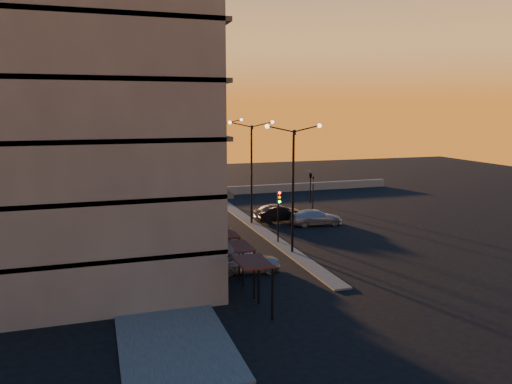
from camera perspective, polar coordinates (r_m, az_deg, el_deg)
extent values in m
plane|color=black|center=(37.23, 4.15, -7.00)|extent=(120.00, 120.00, 0.00)
cube|color=#454543|center=(38.61, -12.87, -6.52)|extent=(5.00, 40.00, 0.12)
cube|color=#454543|center=(46.32, -0.51, -3.59)|extent=(1.20, 36.00, 0.12)
cube|color=slate|center=(61.87, -3.20, 0.15)|extent=(44.00, 0.50, 1.00)
cylinder|color=#645E58|center=(35.08, -19.16, 12.16)|extent=(14.00, 14.00, 25.00)
cube|color=#645E58|center=(30.09, -19.31, 12.67)|extent=(14.00, 10.00, 25.00)
cylinder|color=black|center=(36.16, -18.22, -5.33)|extent=(14.16, 14.16, 2.40)
cube|color=black|center=(32.51, -5.61, -2.91)|extent=(0.15, 3.20, 1.20)
cylinder|color=black|center=(36.21, 4.24, -0.16)|extent=(0.18, 0.18, 9.00)
cube|color=black|center=(35.74, 4.33, 6.81)|extent=(0.25, 0.25, 0.35)
sphere|color=#FFE5B2|center=(35.01, 1.28, 7.52)|extent=(0.32, 0.32, 0.32)
sphere|color=#FFE5B2|center=(36.52, 7.27, 7.53)|extent=(0.32, 0.32, 0.32)
cylinder|color=black|center=(45.52, -0.52, 1.86)|extent=(0.18, 0.18, 9.00)
cube|color=black|center=(45.14, -0.53, 7.40)|extent=(0.25, 0.25, 0.35)
sphere|color=#FFE5B2|center=(44.57, -3.01, 7.94)|extent=(0.32, 0.32, 0.32)
sphere|color=#FFE5B2|center=(45.77, 1.88, 7.99)|extent=(0.32, 0.32, 0.32)
cylinder|color=black|center=(55.07, -3.65, 3.18)|extent=(0.18, 0.18, 9.00)
cube|color=black|center=(54.76, -3.70, 7.76)|extent=(0.25, 0.25, 0.35)
sphere|color=#FFE5B2|center=(54.28, -5.77, 8.19)|extent=(0.32, 0.32, 0.32)
sphere|color=#FFE5B2|center=(55.27, -1.68, 8.26)|extent=(0.32, 0.32, 0.32)
cylinder|color=black|center=(39.52, 2.54, -3.61)|extent=(0.12, 0.12, 3.20)
cube|color=black|center=(38.93, 2.66, -0.58)|extent=(0.28, 0.16, 1.00)
sphere|color=#FF0C05|center=(38.77, 2.72, -0.10)|extent=(0.20, 0.20, 0.20)
sphere|color=orange|center=(38.83, 2.71, -0.61)|extent=(0.20, 0.20, 0.20)
sphere|color=#0CFF26|center=(38.90, 2.71, -1.11)|extent=(0.20, 0.20, 0.20)
cylinder|color=black|center=(52.54, 6.51, -0.59)|extent=(0.12, 0.12, 2.80)
imported|color=black|center=(52.25, 6.55, 1.35)|extent=(0.13, 0.16, 0.80)
cylinder|color=black|center=(56.74, 6.22, 0.17)|extent=(0.12, 0.12, 2.80)
imported|color=black|center=(56.48, 6.26, 1.97)|extent=(0.42, 1.99, 0.80)
imported|color=#9FA2A7|center=(32.84, -1.16, -7.86)|extent=(4.69, 2.43, 1.52)
imported|color=black|center=(47.18, 2.71, -2.45)|extent=(4.92, 2.11, 1.58)
imported|color=#A9AAB1|center=(46.18, 6.87, -2.89)|extent=(5.00, 2.41, 1.40)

